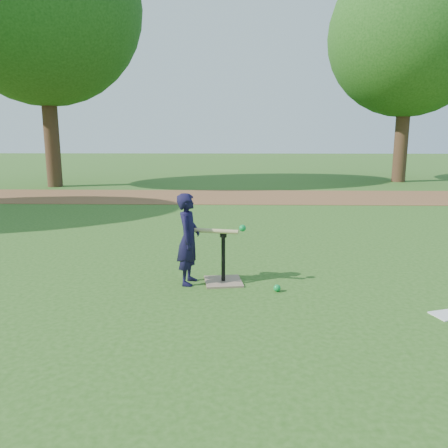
{
  "coord_description": "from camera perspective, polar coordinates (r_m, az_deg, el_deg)",
  "views": [
    {
      "loc": [
        0.27,
        -4.93,
        1.71
      ],
      "look_at": [
        0.13,
        0.32,
        0.65
      ],
      "focal_mm": 35.0,
      "sensor_mm": 36.0,
      "label": 1
    }
  ],
  "objects": [
    {
      "name": "tree_right",
      "position": [
        18.39,
        23.07,
        21.75
      ],
      "size": [
        5.8,
        5.8,
        8.21
      ],
      "color": "#382316",
      "rests_on": "ground"
    },
    {
      "name": "batting_tee",
      "position": [
        5.21,
        -0.09,
        -6.49
      ],
      "size": [
        0.49,
        0.49,
        0.61
      ],
      "color": "#8A7057",
      "rests_on": "ground"
    },
    {
      "name": "tree_left",
      "position": [
        16.72,
        -22.73,
        24.96
      ],
      "size": [
        6.4,
        6.4,
        9.08
      ],
      "color": "#382316",
      "rests_on": "ground"
    },
    {
      "name": "swing_action",
      "position": [
        5.05,
        -1.01,
        -0.84
      ],
      "size": [
        0.71,
        0.16,
        0.11
      ],
      "color": "tan",
      "rests_on": "ground"
    },
    {
      "name": "dirt_strip",
      "position": [
        12.55,
        0.33,
        3.59
      ],
      "size": [
        24.0,
        3.0,
        0.01
      ],
      "primitive_type": "cube",
      "color": "brown",
      "rests_on": "ground"
    },
    {
      "name": "ground",
      "position": [
        5.23,
        -1.5,
        -7.7
      ],
      "size": [
        80.0,
        80.0,
        0.0
      ],
      "primitive_type": "plane",
      "color": "#285116",
      "rests_on": "ground"
    },
    {
      "name": "child",
      "position": [
        5.08,
        -4.66,
        -1.98
      ],
      "size": [
        0.3,
        0.42,
        1.07
      ],
      "primitive_type": "imported",
      "rotation": [
        0.0,
        0.0,
        1.45
      ],
      "color": "black",
      "rests_on": "ground"
    },
    {
      "name": "wiffle_ball_ground",
      "position": [
        4.97,
        6.95,
        -8.31
      ],
      "size": [
        0.08,
        0.08,
        0.08
      ],
      "primitive_type": "sphere",
      "color": "#0C8D38",
      "rests_on": "ground"
    }
  ]
}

